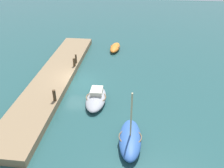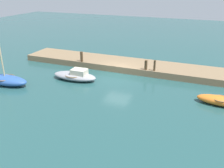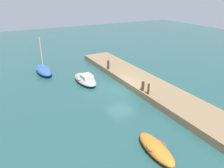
{
  "view_description": "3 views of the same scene",
  "coord_description": "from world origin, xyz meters",
  "px_view_note": "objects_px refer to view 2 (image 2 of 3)",
  "views": [
    {
      "loc": [
        21.55,
        6.09,
        12.61
      ],
      "look_at": [
        1.28,
        3.71,
        0.81
      ],
      "focal_mm": 40.14,
      "sensor_mm": 36.0,
      "label": 1
    },
    {
      "loc": [
        -7.84,
        20.65,
        8.28
      ],
      "look_at": [
        -1.19,
        4.37,
        0.96
      ],
      "focal_mm": 39.54,
      "sensor_mm": 36.0,
      "label": 2
    },
    {
      "loc": [
        -16.92,
        10.2,
        9.09
      ],
      "look_at": [
        -1.15,
        1.63,
        1.31
      ],
      "focal_mm": 34.6,
      "sensor_mm": 36.0,
      "label": 3
    }
  ],
  "objects_px": {
    "mooring_post_west": "(155,66)",
    "mooring_post_mid_east": "(82,57)",
    "motorboat_grey": "(75,75)",
    "rowboat_blue": "(6,80)",
    "rowboat_orange": "(220,101)",
    "mooring_post_mid_west": "(146,65)"
  },
  "relations": [
    {
      "from": "motorboat_grey",
      "to": "mooring_post_west",
      "type": "height_order",
      "value": "mooring_post_west"
    },
    {
      "from": "mooring_post_west",
      "to": "rowboat_orange",
      "type": "bearing_deg",
      "value": 146.83
    },
    {
      "from": "rowboat_blue",
      "to": "mooring_post_mid_west",
      "type": "relative_size",
      "value": 4.81
    },
    {
      "from": "mooring_post_mid_west",
      "to": "mooring_post_mid_east",
      "type": "relative_size",
      "value": 0.88
    },
    {
      "from": "motorboat_grey",
      "to": "rowboat_blue",
      "type": "bearing_deg",
      "value": 31.87
    },
    {
      "from": "rowboat_orange",
      "to": "mooring_post_mid_east",
      "type": "bearing_deg",
      "value": -11.11
    },
    {
      "from": "rowboat_orange",
      "to": "mooring_post_mid_west",
      "type": "bearing_deg",
      "value": -25.18
    },
    {
      "from": "rowboat_blue",
      "to": "mooring_post_west",
      "type": "distance_m",
      "value": 13.29
    },
    {
      "from": "mooring_post_mid_west",
      "to": "mooring_post_mid_east",
      "type": "xyz_separation_m",
      "value": [
        6.82,
        0.0,
        0.06
      ]
    },
    {
      "from": "rowboat_blue",
      "to": "mooring_post_west",
      "type": "height_order",
      "value": "rowboat_blue"
    },
    {
      "from": "rowboat_blue",
      "to": "mooring_post_mid_west",
      "type": "xyz_separation_m",
      "value": [
        -10.66,
        -6.67,
        0.63
      ]
    },
    {
      "from": "motorboat_grey",
      "to": "rowboat_orange",
      "type": "height_order",
      "value": "motorboat_grey"
    },
    {
      "from": "motorboat_grey",
      "to": "mooring_post_west",
      "type": "distance_m",
      "value": 7.35
    },
    {
      "from": "mooring_post_west",
      "to": "mooring_post_mid_east",
      "type": "height_order",
      "value": "mooring_post_mid_east"
    },
    {
      "from": "mooring_post_west",
      "to": "mooring_post_mid_west",
      "type": "xyz_separation_m",
      "value": [
        0.82,
        0.0,
        -0.05
      ]
    },
    {
      "from": "motorboat_grey",
      "to": "mooring_post_mid_east",
      "type": "relative_size",
      "value": 4.08
    },
    {
      "from": "motorboat_grey",
      "to": "rowboat_orange",
      "type": "xyz_separation_m",
      "value": [
        -12.25,
        0.39,
        -0.06
      ]
    },
    {
      "from": "rowboat_blue",
      "to": "mooring_post_mid_west",
      "type": "height_order",
      "value": "rowboat_blue"
    },
    {
      "from": "mooring_post_west",
      "to": "rowboat_blue",
      "type": "bearing_deg",
      "value": 30.18
    },
    {
      "from": "mooring_post_west",
      "to": "mooring_post_mid_east",
      "type": "xyz_separation_m",
      "value": [
        7.64,
        0.0,
        0.01
      ]
    },
    {
      "from": "mooring_post_mid_east",
      "to": "mooring_post_west",
      "type": "bearing_deg",
      "value": 180.0
    },
    {
      "from": "rowboat_orange",
      "to": "rowboat_blue",
      "type": "distance_m",
      "value": 17.49
    }
  ]
}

